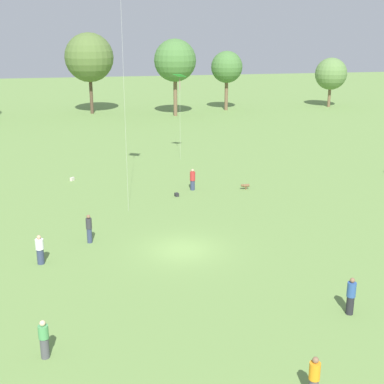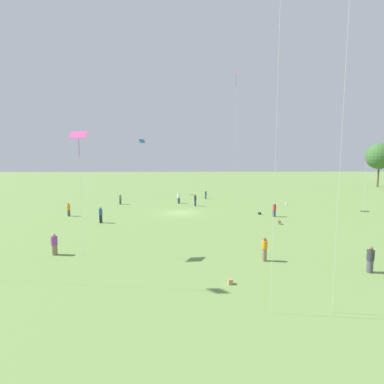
{
  "view_description": "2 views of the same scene",
  "coord_description": "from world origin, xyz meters",
  "px_view_note": "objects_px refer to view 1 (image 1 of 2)",
  "views": [
    {
      "loc": [
        -5.48,
        -29.48,
        12.96
      ],
      "look_at": [
        0.66,
        0.54,
        3.47
      ],
      "focal_mm": 50.0,
      "sensor_mm": 36.0,
      "label": 1
    },
    {
      "loc": [
        40.46,
        0.76,
        7.49
      ],
      "look_at": [
        3.12,
        1.59,
        3.21
      ],
      "focal_mm": 28.0,
      "sensor_mm": 36.0,
      "label": 2
    }
  ],
  "objects_px": {
    "person_2": "(193,180)",
    "dog_0": "(245,186)",
    "person_5": "(351,296)",
    "kite_1": "(180,78)",
    "picnic_bag_2": "(72,179)",
    "person_6": "(44,339)",
    "person_3": "(89,229)",
    "person_4": "(40,250)",
    "person_9": "(314,378)",
    "picnic_bag_0": "(177,195)"
  },
  "relations": [
    {
      "from": "person_2",
      "to": "person_6",
      "type": "bearing_deg",
      "value": -146.99
    },
    {
      "from": "kite_1",
      "to": "person_5",
      "type": "bearing_deg",
      "value": 179.96
    },
    {
      "from": "person_3",
      "to": "person_5",
      "type": "height_order",
      "value": "person_5"
    },
    {
      "from": "dog_0",
      "to": "picnic_bag_2",
      "type": "distance_m",
      "value": 15.21
    },
    {
      "from": "person_5",
      "to": "person_9",
      "type": "distance_m",
      "value": 6.7
    },
    {
      "from": "person_4",
      "to": "person_6",
      "type": "bearing_deg",
      "value": -68.73
    },
    {
      "from": "person_5",
      "to": "picnic_bag_0",
      "type": "distance_m",
      "value": 20.25
    },
    {
      "from": "kite_1",
      "to": "person_6",
      "type": "bearing_deg",
      "value": 156.43
    },
    {
      "from": "person_3",
      "to": "picnic_bag_2",
      "type": "bearing_deg",
      "value": -93.81
    },
    {
      "from": "person_2",
      "to": "dog_0",
      "type": "xyz_separation_m",
      "value": [
        4.31,
        -0.75,
        -0.55
      ]
    },
    {
      "from": "kite_1",
      "to": "picnic_bag_2",
      "type": "distance_m",
      "value": 14.74
    },
    {
      "from": "person_2",
      "to": "kite_1",
      "type": "xyz_separation_m",
      "value": [
        0.96,
        10.92,
        7.26
      ]
    },
    {
      "from": "person_3",
      "to": "person_6",
      "type": "bearing_deg",
      "value": 71.8
    },
    {
      "from": "person_6",
      "to": "picnic_bag_2",
      "type": "height_order",
      "value": "person_6"
    },
    {
      "from": "person_9",
      "to": "person_5",
      "type": "bearing_deg",
      "value": 77.9
    },
    {
      "from": "person_3",
      "to": "person_2",
      "type": "bearing_deg",
      "value": -139.82
    },
    {
      "from": "person_4",
      "to": "person_2",
      "type": "bearing_deg",
      "value": 64.11
    },
    {
      "from": "person_5",
      "to": "dog_0",
      "type": "bearing_deg",
      "value": -47.49
    },
    {
      "from": "person_2",
      "to": "person_4",
      "type": "xyz_separation_m",
      "value": [
        -11.41,
        -12.44,
        -0.03
      ]
    },
    {
      "from": "person_9",
      "to": "picnic_bag_2",
      "type": "xyz_separation_m",
      "value": [
        -8.89,
        31.24,
        -0.7
      ]
    },
    {
      "from": "person_2",
      "to": "person_5",
      "type": "xyz_separation_m",
      "value": [
        3.22,
        -21.13,
        0.04
      ]
    },
    {
      "from": "person_2",
      "to": "picnic_bag_0",
      "type": "xyz_separation_m",
      "value": [
        -1.6,
        -1.48,
        -0.75
      ]
    },
    {
      "from": "person_9",
      "to": "dog_0",
      "type": "bearing_deg",
      "value": 104.69
    },
    {
      "from": "person_4",
      "to": "person_6",
      "type": "relative_size",
      "value": 1.02
    },
    {
      "from": "picnic_bag_2",
      "to": "person_6",
      "type": "bearing_deg",
      "value": -91.75
    },
    {
      "from": "person_4",
      "to": "picnic_bag_2",
      "type": "relative_size",
      "value": 3.93
    },
    {
      "from": "person_9",
      "to": "kite_1",
      "type": "bearing_deg",
      "value": 113.33
    },
    {
      "from": "person_6",
      "to": "picnic_bag_2",
      "type": "relative_size",
      "value": 3.85
    },
    {
      "from": "person_2",
      "to": "person_4",
      "type": "height_order",
      "value": "person_2"
    },
    {
      "from": "person_9",
      "to": "person_4",
      "type": "bearing_deg",
      "value": 153.15
    },
    {
      "from": "picnic_bag_2",
      "to": "person_9",
      "type": "bearing_deg",
      "value": -74.12
    },
    {
      "from": "person_3",
      "to": "picnic_bag_0",
      "type": "distance_m",
      "value": 10.92
    },
    {
      "from": "person_6",
      "to": "kite_1",
      "type": "xyz_separation_m",
      "value": [
        11.61,
        32.78,
        7.3
      ]
    },
    {
      "from": "person_6",
      "to": "kite_1",
      "type": "relative_size",
      "value": 0.2
    },
    {
      "from": "person_6",
      "to": "picnic_bag_0",
      "type": "bearing_deg",
      "value": 152.34
    },
    {
      "from": "dog_0",
      "to": "picnic_bag_0",
      "type": "bearing_deg",
      "value": 93.86
    },
    {
      "from": "person_4",
      "to": "picnic_bag_0",
      "type": "xyz_separation_m",
      "value": [
        9.81,
        10.96,
        -0.71
      ]
    },
    {
      "from": "person_2",
      "to": "person_9",
      "type": "height_order",
      "value": "person_2"
    },
    {
      "from": "person_4",
      "to": "person_5",
      "type": "relative_size",
      "value": 0.94
    },
    {
      "from": "person_2",
      "to": "person_9",
      "type": "xyz_separation_m",
      "value": [
        -0.94,
        -26.38,
        -0.03
      ]
    },
    {
      "from": "person_2",
      "to": "person_9",
      "type": "relative_size",
      "value": 1.04
    },
    {
      "from": "person_9",
      "to": "dog_0",
      "type": "relative_size",
      "value": 2.36
    },
    {
      "from": "dog_0",
      "to": "person_5",
      "type": "bearing_deg",
      "value": 173.78
    },
    {
      "from": "person_2",
      "to": "picnic_bag_2",
      "type": "xyz_separation_m",
      "value": [
        -9.83,
        4.86,
        -0.74
      ]
    },
    {
      "from": "person_5",
      "to": "dog_0",
      "type": "xyz_separation_m",
      "value": [
        1.09,
        20.38,
        -0.6
      ]
    },
    {
      "from": "person_5",
      "to": "picnic_bag_0",
      "type": "bearing_deg",
      "value": -30.66
    },
    {
      "from": "person_2",
      "to": "person_6",
      "type": "xyz_separation_m",
      "value": [
        -10.65,
        -21.86,
        -0.04
      ]
    },
    {
      "from": "person_4",
      "to": "picnic_bag_0",
      "type": "height_order",
      "value": "person_4"
    },
    {
      "from": "person_5",
      "to": "person_6",
      "type": "bearing_deg",
      "value": 48.57
    },
    {
      "from": "person_2",
      "to": "dog_0",
      "type": "bearing_deg",
      "value": -40.88
    }
  ]
}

